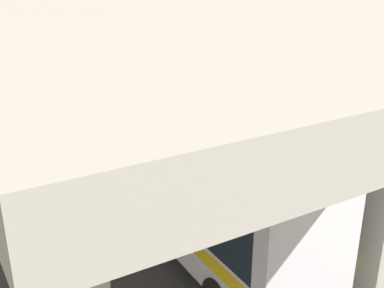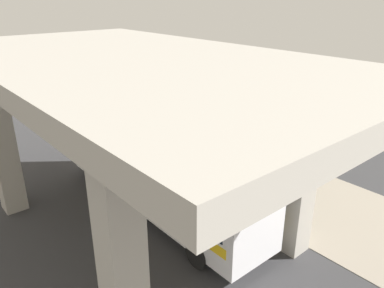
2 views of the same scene
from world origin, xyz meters
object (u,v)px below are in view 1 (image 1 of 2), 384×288
object	(u,v)px
planter_front	(329,205)
planter_back	(263,160)
bus	(179,166)
street_tree_near	(317,66)
planter_middle	(217,136)
fire_hydrant	(181,138)

from	to	relation	value
planter_front	planter_back	bearing A→B (deg)	-95.01
bus	street_tree_near	bearing A→B (deg)	-168.93
planter_middle	planter_back	world-z (taller)	planter_back
planter_front	street_tree_near	size ratio (longest dim) A/B	0.29
planter_back	street_tree_near	distance (m)	3.98
planter_middle	street_tree_near	bearing A→B (deg)	129.50
bus	street_tree_near	world-z (taller)	street_tree_near
planter_front	planter_middle	size ratio (longest dim) A/B	0.98
fire_hydrant	street_tree_near	bearing A→B (deg)	127.65
planter_middle	planter_back	distance (m)	3.06
bus	planter_back	world-z (taller)	bus
fire_hydrant	planter_middle	world-z (taller)	planter_middle
fire_hydrant	street_tree_near	world-z (taller)	street_tree_near
fire_hydrant	planter_middle	xyz separation A→B (m)	(-0.94, 1.42, 0.37)
bus	fire_hydrant	size ratio (longest dim) A/B	12.30
bus	planter_front	distance (m)	4.68
planter_middle	fire_hydrant	bearing A→B (deg)	-56.44
fire_hydrant	street_tree_near	size ratio (longest dim) A/B	0.16
fire_hydrant	bus	bearing A→B (deg)	60.53
fire_hydrant	planter_front	world-z (taller)	planter_front
fire_hydrant	planter_middle	distance (m)	1.75
fire_hydrant	planter_front	distance (m)	8.10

